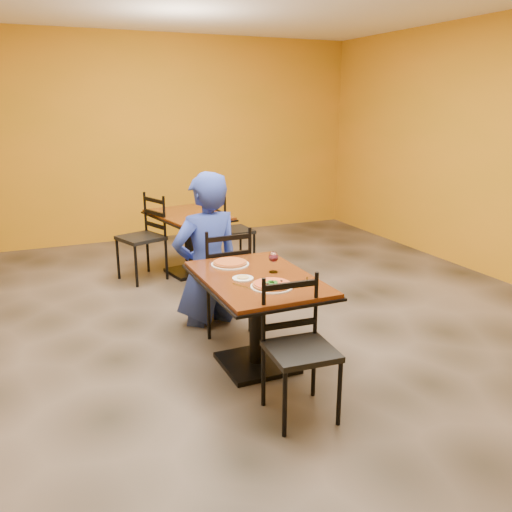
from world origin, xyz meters
name	(u,v)px	position (x,y,z in m)	size (l,w,h in m)	color
floor	(234,340)	(0.00, 0.00, 0.00)	(7.00, 8.00, 0.01)	black
wall_back	(135,140)	(0.00, 4.00, 1.50)	(7.00, 0.01, 3.00)	orange
table_main	(257,300)	(0.00, -0.50, 0.56)	(0.83, 1.23, 0.75)	#60300F
table_second	(188,230)	(0.20, 2.02, 0.55)	(0.93, 1.22, 0.75)	#60300F
chair_main_near	(301,352)	(-0.02, -1.26, 0.47)	(0.42, 0.42, 0.93)	black
chair_main_far	(221,277)	(0.00, 0.33, 0.49)	(0.44, 0.44, 0.98)	black
chair_second_left	(141,238)	(-0.38, 2.02, 0.50)	(0.45, 0.45, 1.00)	black
chair_second_right	(233,231)	(0.78, 2.02, 0.48)	(0.43, 0.43, 0.96)	black
diner	(207,249)	(-0.07, 0.52, 0.72)	(0.69, 0.45, 1.44)	#1C2E9B
plate_main	(272,286)	(0.00, -0.77, 0.76)	(0.31, 0.31, 0.01)	white
pizza_main	(272,284)	(0.00, -0.77, 0.77)	(0.28, 0.28, 0.02)	maroon
plate_far	(230,264)	(-0.08, -0.14, 0.76)	(0.31, 0.31, 0.01)	white
pizza_far	(230,262)	(-0.08, -0.14, 0.77)	(0.28, 0.28, 0.02)	orange
side_plate	(243,278)	(-0.12, -0.51, 0.76)	(0.16, 0.16, 0.01)	white
dip	(243,277)	(-0.12, -0.51, 0.76)	(0.09, 0.09, 0.01)	tan
wine_glass	(274,261)	(0.16, -0.46, 0.84)	(0.08, 0.08, 0.18)	white
fork	(243,287)	(-0.19, -0.68, 0.75)	(0.01, 0.19, 0.00)	silver
knife	(306,281)	(0.29, -0.76, 0.75)	(0.01, 0.21, 0.00)	silver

